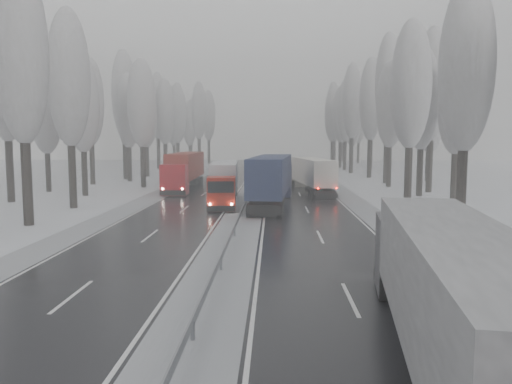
# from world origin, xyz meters

# --- Properties ---
(ground) EXTENTS (260.00, 260.00, 0.00)m
(ground) POSITION_xyz_m (0.00, 0.00, 0.00)
(ground) COLOR silver
(ground) RESTS_ON ground
(carriageway_right) EXTENTS (7.50, 200.00, 0.03)m
(carriageway_right) POSITION_xyz_m (5.25, 30.00, 0.01)
(carriageway_right) COLOR black
(carriageway_right) RESTS_ON ground
(carriageway_left) EXTENTS (7.50, 200.00, 0.03)m
(carriageway_left) POSITION_xyz_m (-5.25, 30.00, 0.01)
(carriageway_left) COLOR black
(carriageway_left) RESTS_ON ground
(median_slush) EXTENTS (3.00, 200.00, 0.04)m
(median_slush) POSITION_xyz_m (0.00, 30.00, 0.02)
(median_slush) COLOR #A3A6AB
(median_slush) RESTS_ON ground
(shoulder_right) EXTENTS (2.40, 200.00, 0.04)m
(shoulder_right) POSITION_xyz_m (10.20, 30.00, 0.02)
(shoulder_right) COLOR #A3A6AB
(shoulder_right) RESTS_ON ground
(shoulder_left) EXTENTS (2.40, 200.00, 0.04)m
(shoulder_left) POSITION_xyz_m (-10.20, 30.00, 0.02)
(shoulder_left) COLOR #A3A6AB
(shoulder_left) RESTS_ON ground
(median_guardrail) EXTENTS (0.12, 200.00, 0.76)m
(median_guardrail) POSITION_xyz_m (0.00, 29.99, 0.60)
(median_guardrail) COLOR slate
(median_guardrail) RESTS_ON ground
(tree_16) EXTENTS (3.60, 3.60, 16.53)m
(tree_16) POSITION_xyz_m (15.04, 15.67, 10.67)
(tree_16) COLOR black
(tree_16) RESTS_ON ground
(tree_18) EXTENTS (3.60, 3.60, 16.58)m
(tree_18) POSITION_xyz_m (14.51, 27.03, 10.70)
(tree_18) COLOR black
(tree_18) RESTS_ON ground
(tree_19) EXTENTS (3.60, 3.60, 14.57)m
(tree_19) POSITION_xyz_m (20.02, 31.03, 9.42)
(tree_19) COLOR black
(tree_19) RESTS_ON ground
(tree_20) EXTENTS (3.60, 3.60, 15.71)m
(tree_20) POSITION_xyz_m (17.90, 35.17, 10.14)
(tree_20) COLOR black
(tree_20) RESTS_ON ground
(tree_21) EXTENTS (3.60, 3.60, 18.62)m
(tree_21) POSITION_xyz_m (20.12, 39.17, 12.00)
(tree_21) COLOR black
(tree_21) RESTS_ON ground
(tree_22) EXTENTS (3.60, 3.60, 15.86)m
(tree_22) POSITION_xyz_m (17.02, 45.60, 10.24)
(tree_22) COLOR black
(tree_22) RESTS_ON ground
(tree_23) EXTENTS (3.60, 3.60, 13.55)m
(tree_23) POSITION_xyz_m (23.31, 49.60, 8.77)
(tree_23) COLOR black
(tree_23) RESTS_ON ground
(tree_24) EXTENTS (3.60, 3.60, 20.49)m
(tree_24) POSITION_xyz_m (17.90, 51.02, 13.19)
(tree_24) COLOR black
(tree_24) RESTS_ON ground
(tree_25) EXTENTS (3.60, 3.60, 19.44)m
(tree_25) POSITION_xyz_m (24.81, 55.02, 12.52)
(tree_25) COLOR black
(tree_25) RESTS_ON ground
(tree_26) EXTENTS (3.60, 3.60, 18.78)m
(tree_26) POSITION_xyz_m (17.56, 61.27, 12.10)
(tree_26) COLOR black
(tree_26) RESTS_ON ground
(tree_27) EXTENTS (3.60, 3.60, 17.62)m
(tree_27) POSITION_xyz_m (24.72, 65.27, 11.36)
(tree_27) COLOR black
(tree_27) RESTS_ON ground
(tree_28) EXTENTS (3.60, 3.60, 19.62)m
(tree_28) POSITION_xyz_m (16.34, 71.95, 12.64)
(tree_28) COLOR black
(tree_28) RESTS_ON ground
(tree_29) EXTENTS (3.60, 3.60, 18.11)m
(tree_29) POSITION_xyz_m (23.71, 75.95, 11.67)
(tree_29) COLOR black
(tree_29) RESTS_ON ground
(tree_30) EXTENTS (3.60, 3.60, 17.86)m
(tree_30) POSITION_xyz_m (16.56, 81.70, 11.52)
(tree_30) COLOR black
(tree_30) RESTS_ON ground
(tree_31) EXTENTS (3.60, 3.60, 18.58)m
(tree_31) POSITION_xyz_m (22.48, 85.70, 11.97)
(tree_31) COLOR black
(tree_31) RESTS_ON ground
(tree_32) EXTENTS (3.60, 3.60, 17.33)m
(tree_32) POSITION_xyz_m (16.63, 89.21, 11.18)
(tree_32) COLOR black
(tree_32) RESTS_ON ground
(tree_33) EXTENTS (3.60, 3.60, 14.33)m
(tree_33) POSITION_xyz_m (19.77, 93.21, 9.26)
(tree_33) COLOR black
(tree_33) RESTS_ON ground
(tree_34) EXTENTS (3.60, 3.60, 17.63)m
(tree_34) POSITION_xyz_m (15.73, 96.32, 11.37)
(tree_34) COLOR black
(tree_34) RESTS_ON ground
(tree_35) EXTENTS (3.60, 3.60, 18.25)m
(tree_35) POSITION_xyz_m (24.94, 100.32, 11.77)
(tree_35) COLOR black
(tree_35) RESTS_ON ground
(tree_36) EXTENTS (3.60, 3.60, 20.23)m
(tree_36) POSITION_xyz_m (17.04, 106.16, 13.02)
(tree_36) COLOR black
(tree_36) RESTS_ON ground
(tree_37) EXTENTS (3.60, 3.60, 16.37)m
(tree_37) POSITION_xyz_m (24.02, 110.16, 10.56)
(tree_37) COLOR black
(tree_37) RESTS_ON ground
(tree_38) EXTENTS (3.60, 3.60, 17.97)m
(tree_38) POSITION_xyz_m (18.73, 116.73, 11.59)
(tree_38) COLOR black
(tree_38) RESTS_ON ground
(tree_39) EXTENTS (3.60, 3.60, 16.19)m
(tree_39) POSITION_xyz_m (21.55, 120.73, 10.45)
(tree_39) COLOR black
(tree_39) RESTS_ON ground
(tree_56) EXTENTS (3.60, 3.60, 18.12)m
(tree_56) POSITION_xyz_m (-14.71, 15.70, 11.68)
(tree_56) COLOR black
(tree_56) RESTS_ON ground
(tree_58) EXTENTS (3.60, 3.60, 17.21)m
(tree_58) POSITION_xyz_m (-15.13, 24.57, 11.10)
(tree_58) COLOR black
(tree_58) RESTS_ON ground
(tree_59) EXTENTS (3.60, 3.60, 18.41)m
(tree_59) POSITION_xyz_m (-22.80, 28.57, 11.87)
(tree_59) COLOR black
(tree_59) RESTS_ON ground
(tree_60) EXTENTS (3.60, 3.60, 14.84)m
(tree_60) POSITION_xyz_m (-17.75, 34.20, 9.59)
(tree_60) COLOR black
(tree_60) RESTS_ON ground
(tree_61) EXTENTS (3.60, 3.60, 13.95)m
(tree_61) POSITION_xyz_m (-23.52, 38.20, 9.02)
(tree_61) COLOR black
(tree_61) RESTS_ON ground
(tree_62) EXTENTS (3.60, 3.60, 16.04)m
(tree_62) POSITION_xyz_m (-13.94, 43.73, 10.36)
(tree_62) COLOR black
(tree_62) RESTS_ON ground
(tree_63) EXTENTS (3.60, 3.60, 16.88)m
(tree_63) POSITION_xyz_m (-21.85, 47.73, 10.89)
(tree_63) COLOR black
(tree_63) RESTS_ON ground
(tree_64) EXTENTS (3.60, 3.60, 15.42)m
(tree_64) POSITION_xyz_m (-18.26, 52.71, 9.96)
(tree_64) COLOR black
(tree_64) RESTS_ON ground
(tree_65) EXTENTS (3.60, 3.60, 19.48)m
(tree_65) POSITION_xyz_m (-20.05, 56.71, 12.55)
(tree_65) COLOR black
(tree_65) RESTS_ON ground
(tree_66) EXTENTS (3.60, 3.60, 15.23)m
(tree_66) POSITION_xyz_m (-18.16, 62.35, 9.84)
(tree_66) COLOR black
(tree_66) RESTS_ON ground
(tree_67) EXTENTS (3.60, 3.60, 17.09)m
(tree_67) POSITION_xyz_m (-19.54, 66.35, 11.03)
(tree_67) COLOR black
(tree_67) RESTS_ON ground
(tree_68) EXTENTS (3.60, 3.60, 16.65)m
(tree_68) POSITION_xyz_m (-16.58, 69.11, 10.75)
(tree_68) COLOR black
(tree_68) RESTS_ON ground
(tree_69) EXTENTS (3.60, 3.60, 19.35)m
(tree_69) POSITION_xyz_m (-21.42, 73.11, 12.46)
(tree_69) COLOR black
(tree_69) RESTS_ON ground
(tree_70) EXTENTS (3.60, 3.60, 17.09)m
(tree_70) POSITION_xyz_m (-16.33, 79.19, 11.03)
(tree_70) COLOR black
(tree_70) RESTS_ON ground
(tree_71) EXTENTS (3.60, 3.60, 19.61)m
(tree_71) POSITION_xyz_m (-21.09, 83.19, 12.63)
(tree_71) COLOR black
(tree_71) RESTS_ON ground
(tree_72) EXTENTS (3.60, 3.60, 15.11)m
(tree_72) POSITION_xyz_m (-18.93, 88.54, 9.76)
(tree_72) COLOR black
(tree_72) RESTS_ON ground
(tree_73) EXTENTS (3.60, 3.60, 17.22)m
(tree_73) POSITION_xyz_m (-21.82, 92.54, 11.11)
(tree_73) COLOR black
(tree_73) RESTS_ON ground
(tree_74) EXTENTS (3.60, 3.60, 19.68)m
(tree_74) POSITION_xyz_m (-15.07, 99.33, 12.67)
(tree_74) COLOR black
(tree_74) RESTS_ON ground
(tree_75) EXTENTS (3.60, 3.60, 18.60)m
(tree_75) POSITION_xyz_m (-24.20, 103.33, 11.99)
(tree_75) COLOR black
(tree_75) RESTS_ON ground
(tree_76) EXTENTS (3.60, 3.60, 18.55)m
(tree_76) POSITION_xyz_m (-14.05, 108.72, 11.95)
(tree_76) COLOR black
(tree_76) RESTS_ON ground
(tree_77) EXTENTS (3.60, 3.60, 14.32)m
(tree_77) POSITION_xyz_m (-19.66, 112.72, 9.26)
(tree_77) COLOR black
(tree_77) RESTS_ON ground
(tree_78) EXTENTS (3.60, 3.60, 19.55)m
(tree_78) POSITION_xyz_m (-17.56, 115.31, 12.59)
(tree_78) COLOR black
(tree_78) RESTS_ON ground
(tree_79) EXTENTS (3.60, 3.60, 17.07)m
(tree_79) POSITION_xyz_m (-20.33, 119.31, 11.01)
(tree_79) COLOR black
(tree_79) RESTS_ON ground
(truck_grey_tarp) EXTENTS (4.40, 15.46, 3.93)m
(truck_grey_tarp) POSITION_xyz_m (6.70, -5.87, 2.29)
(truck_grey_tarp) COLOR #424347
(truck_grey_tarp) RESTS_ON ground
(truck_blue_box) EXTENTS (4.19, 17.70, 4.50)m
(truck_blue_box) POSITION_xyz_m (2.29, 26.42, 2.63)
(truck_blue_box) COLOR navy
(truck_blue_box) RESTS_ON ground
(truck_cream_box) EXTENTS (4.43, 15.32, 3.90)m
(truck_cream_box) POSITION_xyz_m (6.52, 37.58, 2.27)
(truck_cream_box) COLOR #A8A695
(truck_cream_box) RESTS_ON ground
(box_truck_distant) EXTENTS (2.72, 8.15, 3.02)m
(box_truck_distant) POSITION_xyz_m (4.16, 83.60, 1.54)
(box_truck_distant) COLOR #ADB0B4
(box_truck_distant) RESTS_ON ground
(truck_red_white) EXTENTS (3.13, 14.76, 3.76)m
(truck_red_white) POSITION_xyz_m (-2.30, 29.54, 2.20)
(truck_red_white) COLOR #B31709
(truck_red_white) RESTS_ON ground
(truck_red_red) EXTENTS (3.04, 17.14, 4.38)m
(truck_red_red) POSITION_xyz_m (-8.20, 40.80, 2.56)
(truck_red_red) COLOR #AF0A10
(truck_red_red) RESTS_ON ground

